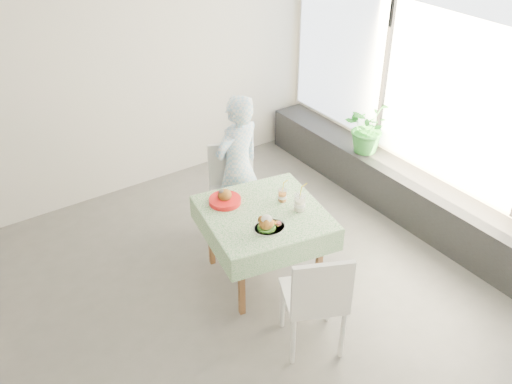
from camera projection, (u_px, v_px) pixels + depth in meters
floor at (193, 332)px, 4.86m from camera, size 6.00×6.00×0.00m
wall_back at (67, 86)px, 5.85m from camera, size 6.00×0.02×2.80m
wall_right at (455, 100)px, 5.54m from camera, size 0.02×5.00×2.80m
window_pane at (458, 76)px, 5.39m from camera, size 0.01×4.80×2.18m
window_ledge at (423, 205)px, 6.06m from camera, size 0.40×4.80×0.50m
cafe_table at (264, 237)px, 5.23m from camera, size 1.21×1.21×0.74m
chair_far at (234, 210)px, 5.89m from camera, size 0.61×0.61×0.98m
chair_near at (312, 315)px, 4.60m from camera, size 0.62×0.62×0.99m
diner at (238, 168)px, 5.68m from camera, size 0.62×0.47×1.54m
main_dish at (268, 225)px, 4.83m from camera, size 0.29×0.29×0.15m
juice_cup_orange at (282, 196)px, 5.20m from camera, size 0.09×0.09×0.24m
juice_cup_lemonade at (300, 203)px, 5.07m from camera, size 0.11×0.11×0.30m
second_dish at (225, 199)px, 5.18m from camera, size 0.29×0.29×0.14m
potted_plant at (367, 127)px, 6.41m from camera, size 0.69×0.66×0.59m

